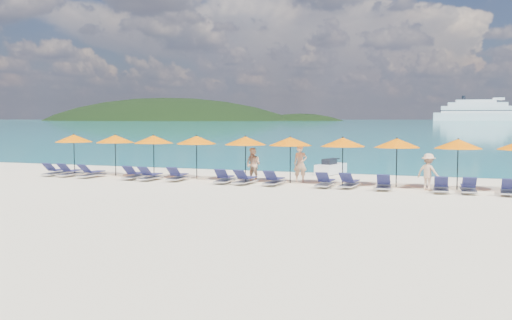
% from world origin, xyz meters
% --- Properties ---
extents(ground, '(1400.00, 1400.00, 0.00)m').
position_xyz_m(ground, '(0.00, 0.00, 0.00)').
color(ground, beige).
extents(sea, '(1600.00, 1300.00, 0.01)m').
position_xyz_m(sea, '(0.00, 660.00, 0.01)').
color(sea, '#1FA9B2').
rests_on(sea, ground).
extents(headland_main, '(374.00, 242.00, 126.50)m').
position_xyz_m(headland_main, '(-300.00, 540.00, -38.00)').
color(headland_main, black).
rests_on(headland_main, ground).
extents(headland_small, '(162.00, 126.00, 85.50)m').
position_xyz_m(headland_small, '(-150.00, 560.00, -35.00)').
color(headland_small, black).
rests_on(headland_small, ground).
extents(cruise_ship, '(114.31, 25.65, 31.56)m').
position_xyz_m(cruise_ship, '(38.58, 620.57, 8.21)').
color(cruise_ship, white).
rests_on(cruise_ship, ground).
extents(jetski, '(1.42, 2.55, 0.86)m').
position_xyz_m(jetski, '(2.11, 9.52, 0.35)').
color(jetski, white).
rests_on(jetski, ground).
extents(beachgoer_a, '(0.78, 0.65, 1.81)m').
position_xyz_m(beachgoer_a, '(1.55, 5.14, 0.91)').
color(beachgoer_a, '#DCAA83').
rests_on(beachgoer_a, ground).
extents(beachgoer_b, '(0.90, 0.65, 1.66)m').
position_xyz_m(beachgoer_b, '(-0.77, 4.73, 0.83)').
color(beachgoer_b, '#DCAA83').
rests_on(beachgoer_b, ground).
extents(beachgoer_c, '(1.15, 0.89, 1.61)m').
position_xyz_m(beachgoer_c, '(7.63, 3.88, 0.81)').
color(beachgoer_c, '#DCAA83').
rests_on(beachgoer_c, ground).
extents(umbrella_0, '(2.10, 2.10, 2.28)m').
position_xyz_m(umbrella_0, '(-11.29, 4.51, 2.02)').
color(umbrella_0, black).
rests_on(umbrella_0, ground).
extents(umbrella_1, '(2.10, 2.10, 2.28)m').
position_xyz_m(umbrella_1, '(-8.70, 4.65, 2.02)').
color(umbrella_1, black).
rests_on(umbrella_1, ground).
extents(umbrella_2, '(2.10, 2.10, 2.28)m').
position_xyz_m(umbrella_2, '(-6.38, 4.72, 2.02)').
color(umbrella_2, black).
rests_on(umbrella_2, ground).
extents(umbrella_3, '(2.10, 2.10, 2.28)m').
position_xyz_m(umbrella_3, '(-3.86, 4.70, 2.02)').
color(umbrella_3, black).
rests_on(umbrella_3, ground).
extents(umbrella_4, '(2.10, 2.10, 2.28)m').
position_xyz_m(umbrella_4, '(-1.15, 4.67, 2.02)').
color(umbrella_4, black).
rests_on(umbrella_4, ground).
extents(umbrella_5, '(2.10, 2.10, 2.28)m').
position_xyz_m(umbrella_5, '(1.17, 4.64, 2.02)').
color(umbrella_5, black).
rests_on(umbrella_5, ground).
extents(umbrella_6, '(2.10, 2.10, 2.28)m').
position_xyz_m(umbrella_6, '(3.72, 4.69, 2.02)').
color(umbrella_6, black).
rests_on(umbrella_6, ground).
extents(umbrella_7, '(2.10, 2.10, 2.28)m').
position_xyz_m(umbrella_7, '(6.21, 4.59, 2.02)').
color(umbrella_7, black).
rests_on(umbrella_7, ground).
extents(umbrella_8, '(2.10, 2.10, 2.28)m').
position_xyz_m(umbrella_8, '(8.82, 4.60, 2.02)').
color(umbrella_8, black).
rests_on(umbrella_8, ground).
extents(lounger_0, '(0.73, 1.74, 0.66)m').
position_xyz_m(lounger_0, '(-11.86, 3.60, 0.24)').
color(lounger_0, silver).
rests_on(lounger_0, ground).
extents(lounger_1, '(0.67, 1.72, 0.66)m').
position_xyz_m(lounger_1, '(-10.84, 3.55, 0.24)').
color(lounger_1, silver).
rests_on(lounger_1, ground).
extents(lounger_2, '(0.77, 1.75, 0.66)m').
position_xyz_m(lounger_2, '(-9.40, 3.43, 0.24)').
color(lounger_2, silver).
rests_on(lounger_2, ground).
extents(lounger_3, '(0.69, 1.72, 0.66)m').
position_xyz_m(lounger_3, '(-6.80, 3.47, 0.24)').
color(lounger_3, silver).
rests_on(lounger_3, ground).
extents(lounger_4, '(0.63, 1.70, 0.66)m').
position_xyz_m(lounger_4, '(-5.75, 3.26, 0.24)').
color(lounger_4, silver).
rests_on(lounger_4, ground).
extents(lounger_5, '(0.77, 1.75, 0.66)m').
position_xyz_m(lounger_5, '(-4.37, 3.56, 0.24)').
color(lounger_5, silver).
rests_on(lounger_5, ground).
extents(lounger_6, '(0.78, 1.75, 0.66)m').
position_xyz_m(lounger_6, '(-1.74, 3.36, 0.24)').
color(lounger_6, silver).
rests_on(lounger_6, ground).
extents(lounger_7, '(0.77, 1.75, 0.66)m').
position_xyz_m(lounger_7, '(-0.65, 3.30, 0.24)').
color(lounger_7, silver).
rests_on(lounger_7, ground).
extents(lounger_8, '(0.66, 1.71, 0.66)m').
position_xyz_m(lounger_8, '(0.76, 3.37, 0.24)').
color(lounger_8, silver).
rests_on(lounger_8, ground).
extents(lounger_9, '(0.66, 1.71, 0.66)m').
position_xyz_m(lounger_9, '(3.19, 3.45, 0.24)').
color(lounger_9, silver).
rests_on(lounger_9, ground).
extents(lounger_10, '(0.76, 1.75, 0.66)m').
position_xyz_m(lounger_10, '(4.26, 3.55, 0.24)').
color(lounger_10, silver).
rests_on(lounger_10, ground).
extents(lounger_11, '(0.76, 1.75, 0.66)m').
position_xyz_m(lounger_11, '(5.80, 3.40, 0.24)').
color(lounger_11, silver).
rests_on(lounger_11, ground).
extents(lounger_12, '(0.67, 1.72, 0.66)m').
position_xyz_m(lounger_12, '(8.19, 3.33, 0.24)').
color(lounger_12, silver).
rests_on(lounger_12, ground).
extents(lounger_13, '(0.70, 1.73, 0.66)m').
position_xyz_m(lounger_13, '(9.27, 3.44, 0.24)').
color(lounger_13, silver).
rests_on(lounger_13, ground).
extents(lounger_14, '(0.70, 1.73, 0.66)m').
position_xyz_m(lounger_14, '(10.81, 3.37, 0.24)').
color(lounger_14, silver).
rests_on(lounger_14, ground).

